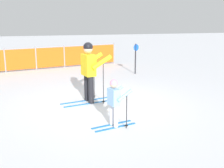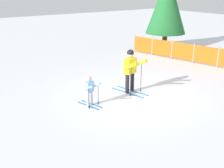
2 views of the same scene
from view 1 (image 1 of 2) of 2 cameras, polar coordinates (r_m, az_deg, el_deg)
ground_plane at (r=7.97m, az=-2.39°, el=-3.95°), size 60.00×60.00×0.00m
skier_adult at (r=7.88m, az=-4.61°, el=3.50°), size 1.65×0.83×1.71m
skier_child at (r=6.16m, az=0.51°, el=-3.11°), size 1.04×0.56×1.08m
safety_fence at (r=13.29m, az=-15.18°, el=5.05°), size 7.89×1.88×1.08m
trail_marker at (r=12.01m, az=4.83°, el=5.86°), size 0.26×0.14×1.28m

